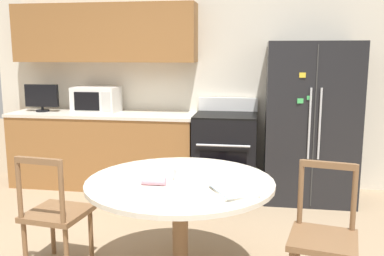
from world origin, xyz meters
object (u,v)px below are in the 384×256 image
refrigerator (310,122)px  dining_chair_right (323,238)px  oven_range (225,153)px  dining_chair_left (55,214)px  countertop_tv (42,97)px  candle_glass (181,175)px  microwave (96,100)px

refrigerator → dining_chair_right: refrigerator is taller
oven_range → dining_chair_left: (-1.10, -2.01, -0.03)m
countertop_tv → dining_chair_right: bearing=-35.0°
countertop_tv → dining_chair_left: bearing=-60.5°
countertop_tv → dining_chair_right: 3.79m
refrigerator → oven_range: size_ratio=1.60×
dining_chair_left → candle_glass: size_ratio=9.80×
microwave → dining_chair_right: size_ratio=0.58×
countertop_tv → dining_chair_left: 2.42m
countertop_tv → microwave: bearing=3.5°
oven_range → refrigerator: bearing=-3.5°
dining_chair_right → candle_glass: dining_chair_right is taller
oven_range → dining_chair_left: oven_range is taller
countertop_tv → candle_glass: 2.98m
microwave → dining_chair_left: microwave is taller
refrigerator → candle_glass: refrigerator is taller
countertop_tv → candle_glass: bearing=-44.6°
dining_chair_left → dining_chair_right: bearing=3.8°
microwave → candle_glass: bearing=-56.1°
oven_range → candle_glass: oven_range is taller
microwave → candle_glass: 2.57m
microwave → candle_glass: size_ratio=5.71×
microwave → oven_range: bearing=-2.2°
dining_chair_right → dining_chair_left: size_ratio=1.00×
dining_chair_left → candle_glass: (0.96, -0.05, 0.36)m
countertop_tv → oven_range: bearing=-0.4°
countertop_tv → candle_glass: size_ratio=4.54×
dining_chair_right → dining_chair_left: (-1.91, 0.11, 0.00)m
oven_range → microwave: microwave is taller
dining_chair_right → refrigerator: bearing=-82.0°
dining_chair_left → oven_range: bearing=68.4°
oven_range → microwave: 1.68m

